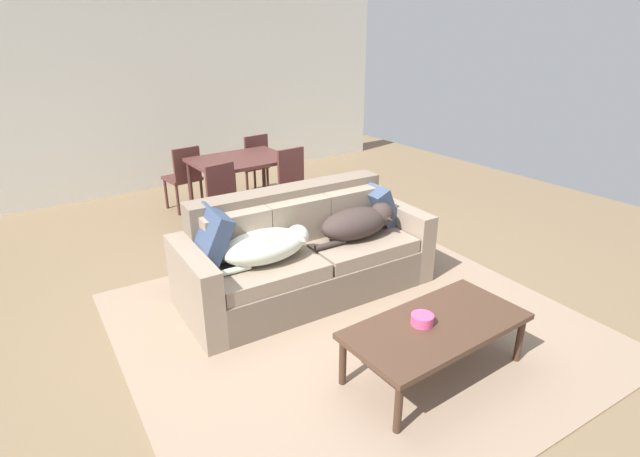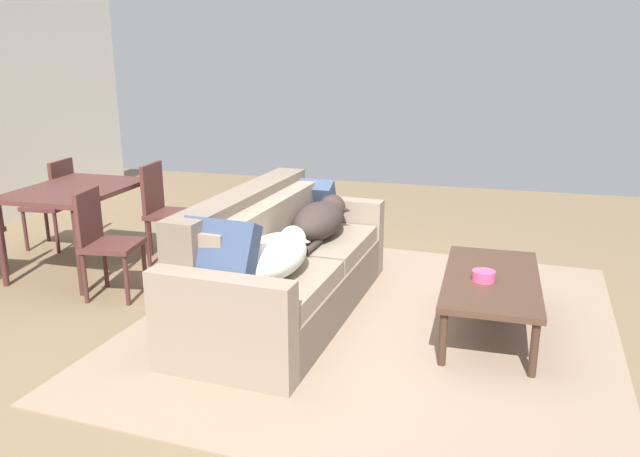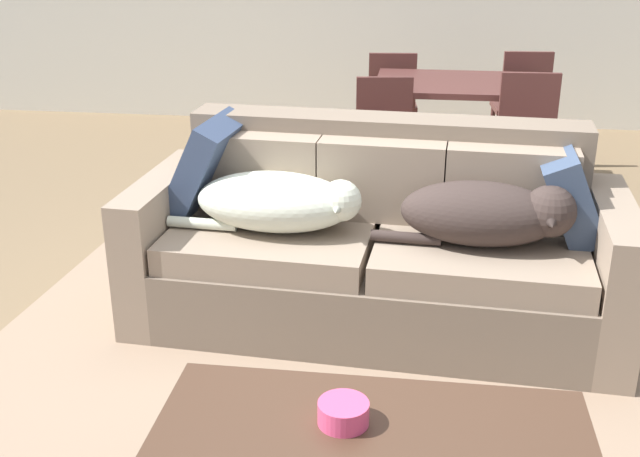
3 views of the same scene
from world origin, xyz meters
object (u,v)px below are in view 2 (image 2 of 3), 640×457
Objects in this scene: throw_pillow_by_left_arm at (216,260)px; dining_table at (76,196)px; dining_chair_near_right at (165,208)px; couch at (280,268)px; dog_on_left_cushion at (275,255)px; dog_on_right_cushion at (321,219)px; bowl_on_coffee_table at (483,276)px; dining_chair_near_left at (104,238)px; coffee_table at (491,283)px; throw_pillow_by_right_arm at (312,203)px; dining_chair_far_right at (55,200)px.

dining_table is (1.27, 1.92, -0.01)m from throw_pillow_by_left_arm.
throw_pillow_by_left_arm reaches higher than dining_chair_near_right.
throw_pillow_by_left_arm is at bearing 176.58° from couch.
dog_on_right_cushion is (0.93, -0.05, 0.01)m from dog_on_left_cushion.
bowl_on_coffee_table is at bearing -86.75° from couch.
couch is 0.52m from dog_on_left_cushion.
throw_pillow_by_left_arm reaches higher than dining_table.
dining_chair_near_right is (0.88, -0.04, 0.03)m from dining_chair_near_left.
dog_on_left_cushion reaches higher than coffee_table.
throw_pillow_by_right_arm is 2.56× the size of bowl_on_coffee_table.
throw_pillow_by_right_arm is at bearing -3.54° from throw_pillow_by_left_arm.
dining_chair_near_left is at bearing 174.74° from dining_chair_near_right.
bowl_on_coffee_table is 0.17× the size of dining_chair_far_right.
throw_pillow_by_left_arm is 3.11× the size of bowl_on_coffee_table.
couch is at bearing 19.12° from dog_on_left_cushion.
bowl_on_coffee_table is 2.98m from dining_chair_near_right.
coffee_table is 1.13× the size of dining_table.
couch is at bearing 66.57° from dining_chair_far_right.
dining_chair_far_right is (0.09, 1.26, -0.03)m from dining_chair_near_right.
dining_chair_near_right is (0.84, 2.85, 0.07)m from bowl_on_coffee_table.
couch is 1.51m from coffee_table.
couch is 0.58m from dog_on_right_cushion.
dining_chair_near_right is (0.41, -0.62, -0.16)m from dining_table.
dining_table is (0.86, 2.15, 0.07)m from dog_on_left_cushion.
coffee_table is at bearing -83.38° from couch.
throw_pillow_by_left_arm is 0.54× the size of dining_chair_far_right.
dog_on_left_cushion is 1.01× the size of dining_chair_far_right.
throw_pillow_by_left_arm is 0.52× the size of dining_chair_near_right.
coffee_table is at bearing -117.02° from throw_pillow_by_right_arm.
dining_table is 1.30× the size of dining_chair_far_right.
bowl_on_coffee_table is (-0.01, -1.45, 0.09)m from couch.
couch is at bearing -96.02° from dining_chair_near_left.
throw_pillow_by_right_arm is (1.69, -0.10, -0.04)m from throw_pillow_by_left_arm.
throw_pillow_by_left_arm is (-0.40, 0.23, 0.08)m from dog_on_left_cushion.
dog_on_right_cushion reaches higher than dog_on_left_cushion.
throw_pillow_by_left_arm is at bearing 118.24° from bowl_on_coffee_table.
dining_chair_near_left is at bearing 47.07° from dining_chair_far_right.
couch is 0.91m from throw_pillow_by_left_arm.
dining_chair_near_right reaches higher than bowl_on_coffee_table.
throw_pillow_by_left_arm is at bearing -123.41° from dining_table.
throw_pillow_by_left_arm is 0.55× the size of dining_chair_near_left.
dining_chair_near_right is at bearing 37.75° from throw_pillow_by_left_arm.
throw_pillow_by_left_arm is 1.78m from bowl_on_coffee_table.
dining_table is 0.78m from dining_chair_near_left.
dining_table is at bearing 56.59° from throw_pillow_by_left_arm.
dining_table is at bearing 71.62° from dog_on_left_cushion.
throw_pillow_by_right_arm is (0.85, -0.00, 0.30)m from couch.
dog_on_left_cushion is 1.03× the size of dog_on_right_cushion.
coffee_table is 3.56m from dining_table.
bowl_on_coffee_table is at bearing -97.08° from dining_table.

